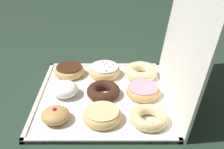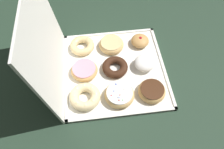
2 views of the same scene
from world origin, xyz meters
name	(u,v)px [view 1 (image 1 of 2)]	position (x,y,z in m)	size (l,w,h in m)	color
ground_plane	(104,98)	(0.00, 0.00, 0.00)	(3.00, 3.00, 0.00)	#233828
donut_box	(103,96)	(0.00, 0.00, 0.01)	(0.43, 0.43, 0.01)	white
box_lid_open	(184,43)	(0.00, 0.24, 0.20)	(0.43, 0.40, 0.01)	white
chocolate_frosted_donut_0	(69,71)	(-0.13, -0.13, 0.03)	(0.11, 0.11, 0.04)	tan
powdered_filled_donut_1	(65,89)	(0.00, -0.13, 0.03)	(0.09, 0.09, 0.05)	white
jelly_filled_donut_2	(55,115)	(0.13, -0.13, 0.03)	(0.08, 0.08, 0.05)	tan
sprinkle_donut_3	(104,70)	(-0.13, 0.00, 0.03)	(0.12, 0.12, 0.04)	#E5B770
chocolate_cake_ring_donut_4	(102,91)	(0.00, 0.00, 0.03)	(0.11, 0.11, 0.03)	#381E11
glazed_ring_donut_5	(102,115)	(0.13, 0.00, 0.03)	(0.11, 0.11, 0.03)	#E5B770
cruller_donut_6	(141,71)	(-0.13, 0.14, 0.03)	(0.12, 0.12, 0.04)	beige
pink_frosted_donut_7	(143,90)	(0.00, 0.13, 0.03)	(0.11, 0.11, 0.03)	tan
cruller_donut_8	(149,117)	(0.14, 0.13, 0.03)	(0.11, 0.11, 0.03)	#EACC8C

